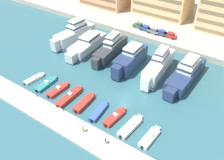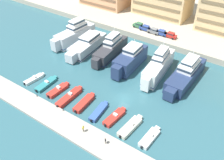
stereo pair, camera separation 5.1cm
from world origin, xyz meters
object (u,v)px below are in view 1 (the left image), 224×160
Objects in this scene: motorboat_red_center at (84,103)px; motorboat_cream_right at (130,127)px; yacht_navy_center_right at (186,74)px; car_green_far_left at (139,25)px; yacht_charcoal_mid_left at (111,48)px; motorboat_blue_center_right at (99,112)px; motorboat_red_mid_left at (58,90)px; yacht_silver_far_left at (75,34)px; pedestrian_far_side at (83,128)px; motorboat_red_mid_right at (115,117)px; motorboat_white_far_left at (34,79)px; car_blue_left at (145,28)px; motorboat_teal_left at (46,84)px; motorboat_red_center_left at (69,97)px; car_red_center at (170,35)px; car_grey_mid_left at (154,31)px; yacht_silver_left at (87,45)px; pedestrian_near_edge at (105,140)px; yacht_white_center at (158,66)px; yacht_navy_center_left at (130,59)px; motorboat_white_far_right at (150,137)px; car_blue_center_left at (161,32)px.

motorboat_cream_right is at bearing -0.63° from motorboat_red_center.
yacht_navy_center_right reaches higher than car_green_far_left.
yacht_charcoal_mid_left is 2.42× the size of motorboat_red_center.
motorboat_blue_center_right is 41.69m from car_green_far_left.
motorboat_red_mid_left reaches higher than motorboat_red_center.
pedestrian_far_side is (27.47, -28.75, -1.16)m from yacht_silver_far_left.
motorboat_red_mid_right is (15.90, -21.31, -1.88)m from yacht_charcoal_mid_left.
motorboat_white_far_left is 1.53× the size of car_blue_left.
motorboat_teal_left is at bearing 179.82° from motorboat_red_center.
motorboat_red_mid_left is at bearing -94.99° from car_blue_left.
yacht_silver_far_left is 2.83× the size of motorboat_white_far_left.
car_blue_left is (-0.75, 39.29, 2.36)m from motorboat_red_center_left.
motorboat_blue_center_right is 3.96m from motorboat_red_mid_right.
car_red_center is (-8.64, 39.05, 2.42)m from motorboat_cream_right.
yacht_silver_far_left is 2.60× the size of motorboat_red_mid_left.
motorboat_red_mid_left is 15.47m from pedestrian_far_side.
motorboat_blue_center_right is at bearing -178.94° from motorboat_cream_right.
yacht_silver_left is at bearing -125.91° from car_grey_mid_left.
pedestrian_near_edge is 0.91× the size of pedestrian_far_side.
yacht_silver_left is at bearing 108.65° from motorboat_red_mid_left.
car_grey_mid_left is 2.44× the size of pedestrian_far_side.
yacht_silver_far_left is at bearing 147.56° from motorboat_cream_right.
motorboat_red_mid_right is 1.69× the size of car_blue_left.
pedestrian_near_edge is (32.99, -28.63, -1.25)m from yacht_silver_far_left.
pedestrian_far_side is at bearing -96.60° from yacht_white_center.
yacht_white_center is 2.60× the size of motorboat_red_mid_left.
yacht_charcoal_mid_left is at bearing 118.67° from motorboat_blue_center_right.
pedestrian_far_side is (18.16, -6.84, 1.15)m from motorboat_teal_left.
yacht_silver_left is at bearing 134.21° from motorboat_blue_center_right.
yacht_white_center is 22.60m from car_blue_left.
motorboat_white_far_left is 16.99m from motorboat_red_center.
car_grey_mid_left is (6.23, -0.90, 0.00)m from car_green_far_left.
motorboat_red_center is 1.04× the size of motorboat_blue_center_right.
motorboat_red_mid_right is 0.91× the size of motorboat_cream_right.
yacht_silver_left is at bearing 134.49° from pedestrian_near_edge.
motorboat_red_center_left is at bearing -51.59° from yacht_silver_far_left.
car_blue_left is at bearing 44.87° from yacht_silver_far_left.
yacht_navy_center_left is at bearing -6.11° from yacht_silver_far_left.
yacht_charcoal_mid_left is 4.27× the size of car_red_center.
yacht_white_center is 4.31× the size of car_red_center.
motorboat_cream_right is at bearing 0.94° from motorboat_red_center_left.
pedestrian_far_side is at bearing -65.55° from yacht_charcoal_mid_left.
motorboat_white_far_left is at bearing 179.87° from motorboat_white_far_right.
yacht_charcoal_mid_left is at bearing 98.24° from motorboat_red_center_left.
car_red_center is at bearing -2.42° from car_green_far_left.
car_green_far_left is at bearing 176.18° from car_blue_center_left.
motorboat_red_center is 1.79× the size of car_blue_center_left.
yacht_charcoal_mid_left is 16.15m from yacht_white_center.
yacht_navy_center_left is 2.36× the size of motorboat_white_far_right.
car_grey_mid_left is at bearing 74.05° from motorboat_teal_left.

